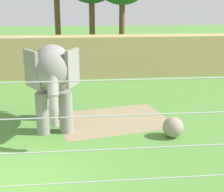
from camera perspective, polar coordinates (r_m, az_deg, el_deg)
ground_plane at (r=9.38m, az=-15.69°, el=-13.44°), size 120.00×120.00×0.00m
dirt_patch at (r=13.16m, az=0.15°, el=-4.13°), size 4.85×3.99×0.01m
embankment_wall at (r=20.96m, az=-10.41°, el=6.65°), size 36.00×1.80×2.50m
elephant at (r=11.92m, az=-10.19°, el=3.80°), size 1.81×4.20×3.11m
enrichment_ball at (r=11.61m, az=10.45°, el=-5.31°), size 0.72×0.72×0.72m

